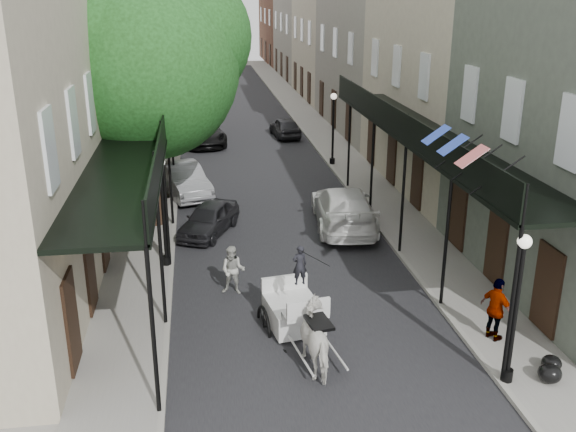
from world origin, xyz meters
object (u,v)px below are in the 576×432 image
object	(u,v)px
pedestrian_sidewalk_left	(147,142)
car_left_near	(209,219)
lamppost_right_near	(516,308)
car_right_near	(344,208)
tree_far	(169,44)
carriage	(289,287)
car_right_far	(285,127)
tree_near	(157,58)
lamppost_left	(163,210)
car_left_far	(202,132)
car_left_mid	(183,180)
horse	(320,339)
pedestrian_walking	(233,270)
lamppost_right_far	(333,128)
pedestrian_sidewalk_right	(496,309)

from	to	relation	value
pedestrian_sidewalk_left	car_left_near	world-z (taller)	pedestrian_sidewalk_left
lamppost_right_near	car_right_near	distance (m)	11.17
tree_far	lamppost_right_near	xyz separation A→B (m)	(8.35, -26.18, -3.79)
carriage	car_right_near	size ratio (longest dim) A/B	0.49
car_right_far	car_right_near	bearing A→B (deg)	85.39
tree_near	car_right_near	world-z (taller)	tree_near
lamppost_right_near	lamppost_left	bearing A→B (deg)	135.71
carriage	car_left_far	bearing A→B (deg)	86.02
tree_near	car_left_mid	bearing A→B (deg)	81.12
car_right_near	carriage	bearing A→B (deg)	71.89
pedestrian_sidewalk_left	car_right_near	bearing A→B (deg)	127.54
horse	pedestrian_walking	distance (m)	4.78
car_right_near	lamppost_right_far	bearing A→B (deg)	-93.29
horse	car_right_near	bearing A→B (deg)	-115.45
car_left_far	car_right_far	world-z (taller)	car_left_far
lamppost_right_far	pedestrian_sidewalk_left	world-z (taller)	lamppost_right_far
tree_near	tree_far	world-z (taller)	tree_near
lamppost_right_near	carriage	bearing A→B (deg)	140.64
car_left_mid	car_right_far	bearing A→B (deg)	44.30
tree_near	lamppost_right_near	size ratio (longest dim) A/B	2.60
lamppost_right_near	lamppost_left	size ratio (longest dim) A/B	1.00
lamppost_right_far	carriage	xyz separation A→B (m)	(-4.65, -16.19, -1.01)
lamppost_right_near	horse	world-z (taller)	lamppost_right_near
tree_near	car_left_far	xyz separation A→B (m)	(1.60, 13.82, -5.77)
car_left_far	tree_near	bearing A→B (deg)	-103.99
tree_far	lamppost_left	xyz separation A→B (m)	(0.15, -18.18, -3.79)
carriage	pedestrian_sidewalk_right	distance (m)	5.54
pedestrian_sidewalk_left	car_right_near	world-z (taller)	pedestrian_sidewalk_left
horse	car_left_far	distance (m)	24.76
pedestrian_walking	pedestrian_sidewalk_right	world-z (taller)	pedestrian_sidewalk_right
carriage	car_left_near	distance (m)	7.49
pedestrian_sidewalk_right	car_right_near	xyz separation A→B (m)	(-1.98, 9.15, -0.20)
car_left_mid	car_right_near	size ratio (longest dim) A/B	0.81
carriage	car_left_far	world-z (taller)	carriage
lamppost_right_far	car_left_near	size ratio (longest dim) A/B	1.05
horse	car_right_far	bearing A→B (deg)	-105.32
tree_near	car_left_near	bearing A→B (deg)	-36.40
tree_far	carriage	distance (m)	23.17
pedestrian_sidewalk_right	tree_near	bearing A→B (deg)	16.80
tree_near	lamppost_right_near	bearing A→B (deg)	-55.73
lamppost_left	lamppost_right_far	size ratio (longest dim) A/B	1.00
tree_far	horse	world-z (taller)	tree_far
lamppost_left	lamppost_right_far	bearing A→B (deg)	55.65
horse	car_left_near	world-z (taller)	horse
lamppost_right_near	pedestrian_walking	size ratio (longest dim) A/B	2.41
car_right_near	car_right_far	distance (m)	16.28
horse	pedestrian_sidewalk_left	world-z (taller)	pedestrian_sidewalk_left
lamppost_left	pedestrian_sidewalk_right	bearing A→B (deg)	-35.15
lamppost_left	car_left_mid	xyz separation A→B (m)	(0.50, 8.00, -1.32)
car_left_mid	car_left_near	bearing A→B (deg)	-95.58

